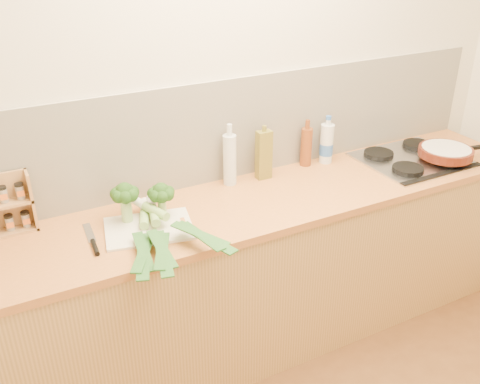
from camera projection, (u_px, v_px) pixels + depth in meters
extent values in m
plane|color=beige|center=(231.00, 105.00, 2.72)|extent=(3.50, 0.00, 3.50)
cube|color=silver|center=(232.00, 130.00, 2.78)|extent=(3.20, 0.02, 0.54)
cube|color=tan|center=(257.00, 275.00, 2.89)|extent=(3.20, 0.60, 0.86)
cube|color=#C27239|center=(259.00, 202.00, 2.68)|extent=(3.20, 0.62, 0.04)
cube|color=silver|center=(412.00, 160.00, 3.09)|extent=(0.58, 0.50, 0.01)
cube|color=black|center=(443.00, 174.00, 2.90)|extent=(0.58, 0.04, 0.01)
cylinder|color=black|center=(408.00, 169.00, 2.92)|extent=(0.17, 0.17, 0.03)
cylinder|color=black|center=(448.00, 159.00, 3.05)|extent=(0.17, 0.17, 0.03)
cylinder|color=black|center=(379.00, 154.00, 3.11)|extent=(0.17, 0.17, 0.03)
cylinder|color=black|center=(417.00, 145.00, 3.24)|extent=(0.17, 0.17, 0.03)
cube|color=white|center=(149.00, 228.00, 2.40)|extent=(0.44, 0.36, 0.01)
cylinder|color=#94B96C|center=(127.00, 211.00, 2.43)|extent=(0.05, 0.05, 0.10)
sphere|color=#14330E|center=(124.00, 191.00, 2.38)|extent=(0.08, 0.08, 0.08)
sphere|color=#14330E|center=(133.00, 192.00, 2.41)|extent=(0.06, 0.06, 0.06)
sphere|color=#14330E|center=(128.00, 190.00, 2.42)|extent=(0.06, 0.06, 0.06)
sphere|color=#14330E|center=(121.00, 191.00, 2.42)|extent=(0.06, 0.06, 0.06)
sphere|color=#14330E|center=(116.00, 194.00, 2.39)|extent=(0.06, 0.06, 0.06)
sphere|color=#14330E|center=(118.00, 197.00, 2.36)|extent=(0.06, 0.06, 0.06)
sphere|color=#14330E|center=(125.00, 197.00, 2.36)|extent=(0.06, 0.06, 0.06)
sphere|color=#14330E|center=(132.00, 195.00, 2.38)|extent=(0.06, 0.06, 0.06)
cylinder|color=#94B96C|center=(162.00, 208.00, 2.48)|extent=(0.04, 0.04, 0.08)
sphere|color=#14330E|center=(161.00, 191.00, 2.44)|extent=(0.08, 0.08, 0.08)
sphere|color=#14330E|center=(168.00, 192.00, 2.46)|extent=(0.06, 0.06, 0.06)
sphere|color=#14330E|center=(164.00, 190.00, 2.48)|extent=(0.06, 0.06, 0.06)
sphere|color=#14330E|center=(157.00, 191.00, 2.47)|extent=(0.06, 0.06, 0.06)
sphere|color=#14330E|center=(153.00, 194.00, 2.44)|extent=(0.06, 0.06, 0.06)
sphere|color=#14330E|center=(156.00, 196.00, 2.42)|extent=(0.06, 0.06, 0.06)
sphere|color=#14330E|center=(162.00, 197.00, 2.41)|extent=(0.06, 0.06, 0.06)
sphere|color=#14330E|center=(168.00, 195.00, 2.43)|extent=(0.06, 0.06, 0.06)
cylinder|color=white|center=(145.00, 206.00, 2.53)|extent=(0.07, 0.12, 0.04)
cylinder|color=#84B359|center=(144.00, 219.00, 2.42)|extent=(0.08, 0.14, 0.04)
cube|color=#1F4D1B|center=(143.00, 253.00, 2.17)|extent=(0.19, 0.28, 0.02)
cube|color=#1F4D1B|center=(143.00, 256.00, 2.15)|extent=(0.16, 0.34, 0.01)
cube|color=#1F4D1B|center=(143.00, 251.00, 2.18)|extent=(0.08, 0.28, 0.02)
cylinder|color=white|center=(152.00, 203.00, 2.52)|extent=(0.07, 0.12, 0.04)
cylinder|color=#84B359|center=(154.00, 216.00, 2.41)|extent=(0.07, 0.15, 0.04)
cube|color=#1F4D1B|center=(162.00, 251.00, 2.16)|extent=(0.16, 0.29, 0.02)
cube|color=#1F4D1B|center=(163.00, 253.00, 2.14)|extent=(0.13, 0.34, 0.01)
cube|color=#1F4D1B|center=(162.00, 248.00, 2.17)|extent=(0.05, 0.28, 0.02)
cylinder|color=white|center=(138.00, 202.00, 2.49)|extent=(0.08, 0.13, 0.04)
cylinder|color=#84B359|center=(156.00, 211.00, 2.41)|extent=(0.09, 0.16, 0.04)
cube|color=#1F4D1B|center=(202.00, 236.00, 2.22)|extent=(0.09, 0.30, 0.02)
cube|color=#1F4D1B|center=(205.00, 237.00, 2.21)|extent=(0.16, 0.34, 0.01)
cube|color=#1F4D1B|center=(200.00, 234.00, 2.23)|extent=(0.18, 0.26, 0.02)
cube|color=silver|center=(89.00, 233.00, 2.38)|extent=(0.04, 0.17, 0.00)
cylinder|color=black|center=(95.00, 247.00, 2.26)|extent=(0.03, 0.12, 0.02)
cylinder|color=#531B0D|center=(446.00, 152.00, 3.04)|extent=(0.30, 0.30, 0.05)
cylinder|color=beige|center=(447.00, 148.00, 3.03)|extent=(0.27, 0.27, 0.00)
cube|color=black|center=(477.00, 147.00, 3.10)|extent=(0.15, 0.05, 0.02)
cube|color=tan|center=(5.00, 202.00, 2.35)|extent=(0.23, 0.01, 0.27)
cube|color=tan|center=(12.00, 231.00, 2.38)|extent=(0.23, 0.09, 0.01)
cube|color=tan|center=(5.00, 203.00, 2.32)|extent=(0.23, 0.09, 0.01)
cube|color=tan|center=(32.00, 200.00, 2.37)|extent=(0.01, 0.09, 0.27)
cylinder|color=gray|center=(10.00, 223.00, 2.36)|extent=(0.04, 0.04, 0.06)
cylinder|color=gray|center=(26.00, 220.00, 2.39)|extent=(0.04, 0.04, 0.06)
cylinder|color=gray|center=(3.00, 195.00, 2.30)|extent=(0.04, 0.04, 0.06)
cylinder|color=gray|center=(20.00, 192.00, 2.33)|extent=(0.04, 0.04, 0.06)
cube|color=olive|center=(264.00, 155.00, 2.82)|extent=(0.08, 0.05, 0.27)
cylinder|color=olive|center=(264.00, 128.00, 2.76)|extent=(0.02, 0.02, 0.03)
cylinder|color=silver|center=(230.00, 160.00, 2.76)|extent=(0.07, 0.07, 0.27)
cylinder|color=silver|center=(229.00, 130.00, 2.69)|extent=(0.03, 0.03, 0.06)
cylinder|color=brown|center=(306.00, 147.00, 2.99)|extent=(0.06, 0.06, 0.22)
cylinder|color=brown|center=(308.00, 124.00, 2.93)|extent=(0.03, 0.03, 0.05)
cylinder|color=silver|center=(327.00, 144.00, 3.02)|extent=(0.08, 0.08, 0.23)
cylinder|color=silver|center=(328.00, 122.00, 2.97)|extent=(0.03, 0.03, 0.03)
cylinder|color=#3060B7|center=(326.00, 149.00, 3.04)|extent=(0.08, 0.08, 0.07)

